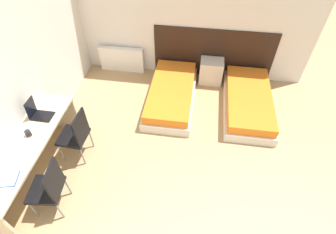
% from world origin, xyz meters
% --- Properties ---
extents(wall_back, '(5.26, 0.05, 2.70)m').
position_xyz_m(wall_back, '(0.00, 4.43, 1.35)').
color(wall_back, silver).
rests_on(wall_back, ground_plane).
extents(wall_left, '(0.05, 5.41, 2.70)m').
position_xyz_m(wall_left, '(-2.16, 2.20, 1.35)').
color(wall_left, silver).
rests_on(wall_left, ground_plane).
extents(headboard_panel, '(2.52, 0.03, 1.12)m').
position_xyz_m(headboard_panel, '(0.68, 4.39, 0.56)').
color(headboard_panel, black).
rests_on(headboard_panel, ground_plane).
extents(bed_near_window, '(0.91, 1.87, 0.35)m').
position_xyz_m(bed_near_window, '(-0.08, 3.42, 0.17)').
color(bed_near_window, beige).
rests_on(bed_near_window, ground_plane).
extents(bed_near_door, '(0.91, 1.87, 0.35)m').
position_xyz_m(bed_near_door, '(1.44, 3.42, 0.17)').
color(bed_near_door, beige).
rests_on(bed_near_door, ground_plane).
extents(nightstand, '(0.49, 0.37, 0.53)m').
position_xyz_m(nightstand, '(0.68, 4.18, 0.27)').
color(nightstand, beige).
rests_on(nightstand, ground_plane).
extents(radiator, '(0.99, 0.12, 0.57)m').
position_xyz_m(radiator, '(-1.33, 4.31, 0.29)').
color(radiator, silver).
rests_on(radiator, ground_plane).
extents(desk, '(0.55, 2.06, 0.78)m').
position_xyz_m(desk, '(-1.86, 1.42, 0.61)').
color(desk, '#C6B28E').
rests_on(desk, ground_plane).
extents(chair_near_laptop, '(0.44, 0.44, 0.95)m').
position_xyz_m(chair_near_laptop, '(-1.37, 1.88, 0.52)').
color(chair_near_laptop, black).
rests_on(chair_near_laptop, ground_plane).
extents(chair_near_notebook, '(0.47, 0.47, 0.95)m').
position_xyz_m(chair_near_notebook, '(-1.37, 0.96, 0.52)').
color(chair_near_notebook, black).
rests_on(chair_near_notebook, ground_plane).
extents(laptop, '(0.31, 0.22, 0.32)m').
position_xyz_m(laptop, '(-1.91, 1.94, 0.84)').
color(laptop, black).
rests_on(laptop, desk).
extents(open_notebook, '(0.37, 0.29, 0.02)m').
position_xyz_m(open_notebook, '(-1.82, 0.85, 0.79)').
color(open_notebook, '#1E4793').
rests_on(open_notebook, desk).
extents(mug, '(0.08, 0.08, 0.09)m').
position_xyz_m(mug, '(-1.87, 1.56, 0.82)').
color(mug, black).
rests_on(mug, desk).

